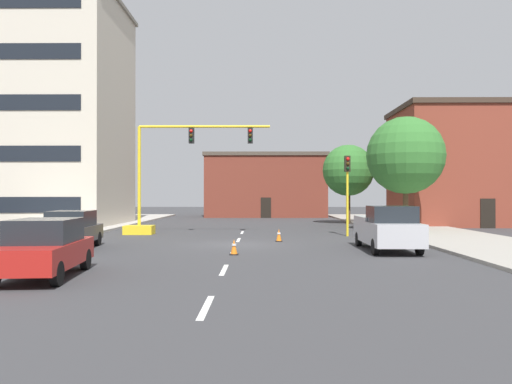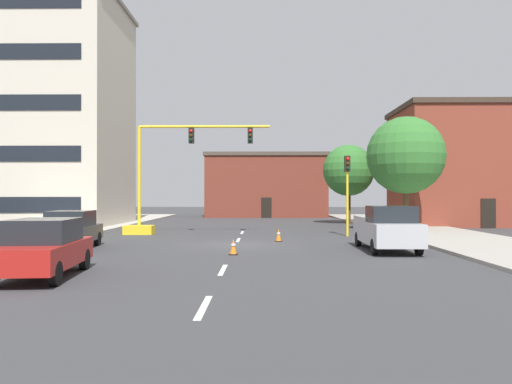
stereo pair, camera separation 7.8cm
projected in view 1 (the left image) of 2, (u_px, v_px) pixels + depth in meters
ground_plane at (236, 244)px, 25.04m from camera, size 160.00×160.00×0.00m
sidewalk_left at (59, 231)px, 33.14m from camera, size 6.00×56.00×0.14m
sidewalk_right at (427, 232)px, 32.94m from camera, size 6.00×56.00×0.14m
lane_stripe_seg_0 at (206, 307)px, 11.04m from camera, size 0.16×2.40×0.01m
lane_stripe_seg_1 at (224, 270)px, 16.54m from camera, size 0.16×2.40×0.01m
lane_stripe_seg_2 at (233, 251)px, 22.04m from camera, size 0.16×2.40×0.01m
lane_stripe_seg_3 at (239, 240)px, 27.54m from camera, size 0.16×2.40×0.01m
lane_stripe_seg_4 at (242, 232)px, 33.04m from camera, size 0.16×2.40×0.01m
building_tall_left at (43, 113)px, 40.39m from camera, size 12.52×11.21×18.07m
building_brick_center at (266, 185)px, 58.31m from camera, size 13.67×8.51×7.13m
building_row_right at (465, 166)px, 41.49m from camera, size 11.10×8.66×9.69m
traffic_signal_gantry at (158, 198)px, 31.60m from camera, size 9.09×1.20×6.83m
traffic_light_pole_right at (347, 177)px, 30.11m from camera, size 0.32×0.47×4.80m
tree_right_mid at (406, 155)px, 34.00m from camera, size 5.21×5.21×7.74m
tree_right_far at (348, 170)px, 43.18m from camera, size 4.38×4.38×6.77m
pickup_truck_silver at (387, 228)px, 22.33m from camera, size 2.07×5.42×1.99m
sedan_dark_gray_near_left at (71, 230)px, 22.90m from camera, size 2.18×4.63×1.74m
sedan_red_mid_left at (45, 248)px, 15.04m from camera, size 2.26×4.65×1.74m
traffic_cone_roadside_a at (234, 247)px, 20.71m from camera, size 0.36×0.36×0.65m
traffic_cone_roadside_b at (279, 235)px, 26.62m from camera, size 0.36×0.36×0.67m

